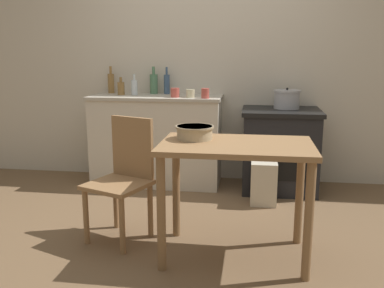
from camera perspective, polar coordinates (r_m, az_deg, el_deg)
ground_plane at (r=3.31m, az=-1.30°, el=-12.13°), size 14.00×14.00×0.00m
wall_back at (r=4.58m, az=1.93°, el=11.17°), size 8.00×0.07×2.55m
counter_cabinet at (r=4.46m, az=-4.69°, el=0.57°), size 1.34×0.55×0.92m
stove at (r=4.33m, az=11.62°, el=-0.74°), size 0.75×0.64×0.81m
work_table at (r=2.81m, az=5.88°, el=-2.63°), size 0.99×0.62×0.78m
chair at (r=3.18m, az=-9.07°, el=-4.18°), size 0.52×0.52×0.89m
flour_sack at (r=3.92m, az=9.54°, el=-5.27°), size 0.23×0.16×0.39m
stock_pot at (r=4.33m, az=12.52°, el=5.85°), size 0.26×0.26×0.20m
mixing_bowl_large at (r=2.88m, az=0.36°, el=1.64°), size 0.26×0.26×0.09m
bottle_far_left at (r=4.46m, az=-7.70°, el=7.54°), size 0.06×0.06×0.21m
bottle_left at (r=4.54m, az=-3.38°, el=8.04°), size 0.06×0.06×0.28m
bottle_mid_left at (r=4.71m, az=-10.75°, el=8.03°), size 0.07×0.07×0.29m
bottle_center_left at (r=4.57m, az=-5.12°, el=8.06°), size 0.08×0.08×0.28m
bottle_center at (r=4.51m, az=-9.44°, el=7.39°), size 0.07×0.07×0.18m
cup_center_right at (r=4.19m, az=-0.21°, el=6.75°), size 0.08×0.08×0.08m
cup_mid_right at (r=4.11m, az=1.77°, el=6.76°), size 0.08×0.08×0.10m
cup_right at (r=4.22m, az=-2.28°, el=6.86°), size 0.09×0.09×0.09m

